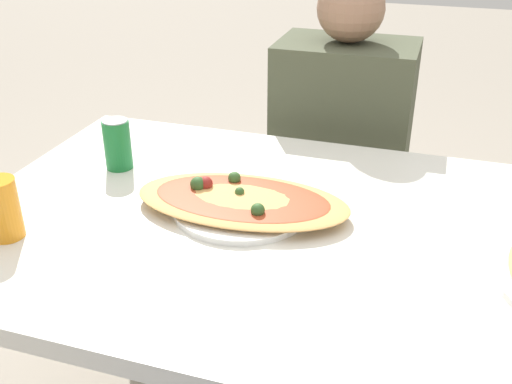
# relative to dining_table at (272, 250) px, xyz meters

# --- Properties ---
(dining_table) EXTENTS (1.33, 0.91, 0.77)m
(dining_table) POSITION_rel_dining_table_xyz_m (0.00, 0.00, 0.00)
(dining_table) COLOR silver
(dining_table) RESTS_ON ground_plane
(chair_far_seated) EXTENTS (0.40, 0.40, 0.91)m
(chair_far_seated) POSITION_rel_dining_table_xyz_m (0.03, 0.79, -0.20)
(chair_far_seated) COLOR #2D3851
(chair_far_seated) RESTS_ON ground_plane
(person_seated) EXTENTS (0.40, 0.30, 1.19)m
(person_seated) POSITION_rel_dining_table_xyz_m (0.03, 0.67, -0.01)
(person_seated) COLOR #2D2D38
(person_seated) RESTS_ON ground_plane
(pizza_main) EXTENTS (0.48, 0.30, 0.06)m
(pizza_main) POSITION_rel_dining_table_xyz_m (-0.08, 0.03, 0.09)
(pizza_main) COLOR white
(pizza_main) RESTS_ON dining_table
(soda_can) EXTENTS (0.07, 0.07, 0.12)m
(soda_can) POSITION_rel_dining_table_xyz_m (-0.44, 0.14, 0.13)
(soda_can) COLOR #197233
(soda_can) RESTS_ON dining_table
(drink_glass) EXTENTS (0.07, 0.07, 0.13)m
(drink_glass) POSITION_rel_dining_table_xyz_m (-0.49, -0.22, 0.13)
(drink_glass) COLOR orange
(drink_glass) RESTS_ON dining_table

